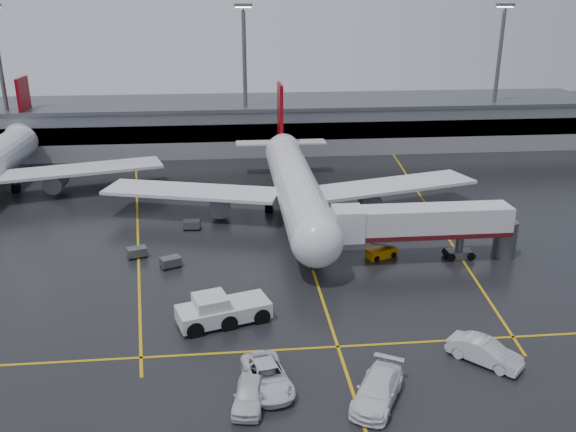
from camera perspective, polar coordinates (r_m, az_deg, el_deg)
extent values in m
plane|color=black|center=(68.77, 1.49, -2.51)|extent=(220.00, 220.00, 0.00)
cube|color=gold|center=(68.77, 1.49, -2.50)|extent=(0.25, 90.00, 0.02)
cube|color=gold|center=(49.40, 4.75, -12.24)|extent=(60.00, 0.25, 0.02)
cube|color=gold|center=(78.51, -14.09, -0.21)|extent=(9.99, 69.35, 0.02)
cube|color=gold|center=(81.90, 13.20, 0.71)|extent=(7.57, 69.64, 0.02)
cube|color=gray|center=(113.54, -1.55, 8.64)|extent=(120.00, 18.00, 8.00)
cube|color=black|center=(104.84, -1.18, 7.97)|extent=(120.00, 0.40, 3.00)
cube|color=#595B60|center=(112.77, -1.57, 10.78)|extent=(122.00, 19.00, 0.60)
cylinder|color=#595B60|center=(112.16, -25.39, 11.03)|extent=(0.70, 0.70, 25.00)
cylinder|color=#595B60|center=(105.98, -4.10, 12.44)|extent=(0.70, 0.70, 25.00)
cube|color=#595B60|center=(105.09, -4.28, 19.32)|extent=(3.00, 1.20, 0.50)
cube|color=#FFE5B2|center=(105.09, -4.28, 19.16)|extent=(2.60, 0.90, 0.20)
cylinder|color=#595B60|center=(116.36, 19.17, 12.09)|extent=(0.70, 0.70, 25.00)
cube|color=#595B60|center=(115.55, 19.92, 18.31)|extent=(3.00, 1.20, 0.50)
cube|color=#FFE5B2|center=(115.55, 19.90, 18.17)|extent=(2.60, 0.90, 0.20)
cylinder|color=silver|center=(74.83, 0.76, 2.80)|extent=(5.20, 36.00, 5.20)
sphere|color=silver|center=(58.02, 2.76, -2.43)|extent=(5.20, 5.20, 5.20)
cone|color=silver|center=(94.86, -0.68, 6.87)|extent=(4.94, 8.00, 4.94)
cube|color=maroon|center=(94.85, -0.75, 9.89)|extent=(0.50, 5.50, 8.50)
cube|color=silver|center=(94.81, -0.68, 6.99)|extent=(14.00, 3.00, 0.25)
cube|color=silver|center=(76.68, -9.12, 2.34)|extent=(22.80, 11.83, 0.40)
cube|color=silver|center=(79.40, 9.96, 2.91)|extent=(22.80, 11.83, 0.40)
cylinder|color=#595B60|center=(76.02, -6.47, 1.20)|extent=(2.60, 4.50, 2.60)
cylinder|color=#595B60|center=(78.04, 7.62, 1.65)|extent=(2.60, 4.50, 2.60)
cylinder|color=#595B60|center=(62.01, 2.31, -4.11)|extent=(0.56, 0.56, 2.00)
cylinder|color=#595B60|center=(78.38, -1.83, 1.14)|extent=(0.56, 0.56, 2.00)
cylinder|color=#595B60|center=(79.05, 2.81, 1.29)|extent=(0.56, 0.56, 2.00)
cylinder|color=black|center=(62.23, 2.30, -4.58)|extent=(0.40, 1.10, 1.10)
cylinder|color=black|center=(78.53, -1.82, 0.83)|extent=(1.00, 1.40, 1.40)
cylinder|color=black|center=(79.19, 2.80, 0.98)|extent=(1.00, 1.40, 1.40)
cone|color=silver|center=(111.49, -23.51, 7.21)|extent=(4.94, 8.00, 4.94)
cube|color=maroon|center=(111.59, -23.71, 9.77)|extent=(0.50, 5.50, 8.50)
cube|color=silver|center=(111.45, -23.52, 7.31)|extent=(14.00, 3.00, 0.25)
cube|color=silver|center=(90.49, -18.93, 4.22)|extent=(22.80, 11.83, 0.40)
cylinder|color=#595B60|center=(90.79, -21.11, 3.08)|extent=(2.60, 4.50, 2.60)
cylinder|color=#595B60|center=(94.76, -24.41, 2.67)|extent=(0.56, 0.56, 2.00)
cylinder|color=black|center=(94.88, -24.38, 2.41)|extent=(1.00, 1.40, 1.40)
cube|color=silver|center=(64.32, 12.87, -0.45)|extent=(18.00, 3.20, 3.00)
cube|color=#4A0E12|center=(64.78, 12.79, -1.53)|extent=(18.00, 3.30, 0.50)
cube|color=silver|center=(62.24, 5.69, -0.72)|extent=(3.00, 3.40, 3.30)
cylinder|color=#595B60|center=(66.71, 15.95, -2.66)|extent=(0.80, 0.80, 3.00)
cube|color=#595B60|center=(67.11, 15.86, -3.48)|extent=(2.60, 1.60, 0.90)
cylinder|color=#595B60|center=(68.50, 19.89, -2.05)|extent=(2.40, 2.40, 4.00)
cylinder|color=black|center=(66.72, 14.98, -3.54)|extent=(0.90, 1.80, 0.90)
cylinder|color=black|center=(67.51, 16.74, -3.43)|extent=(0.90, 1.80, 0.90)
cube|color=silver|center=(52.42, -6.11, -8.98)|extent=(8.42, 5.31, 1.35)
cube|color=silver|center=(51.63, -7.36, -8.10)|extent=(3.36, 3.36, 1.12)
cube|color=black|center=(51.63, -7.36, -8.10)|extent=(3.03, 3.03, 1.01)
cylinder|color=black|center=(51.99, -9.21, -9.90)|extent=(2.38, 3.64, 1.46)
cylinder|color=black|center=(52.61, -6.10, -9.35)|extent=(2.38, 3.64, 1.46)
cylinder|color=black|center=(53.39, -3.07, -8.80)|extent=(2.38, 3.64, 1.46)
cube|color=#C97900|center=(65.53, 8.84, -3.45)|extent=(3.63, 2.56, 1.02)
cube|color=#595B60|center=(65.15, 8.89, -2.66)|extent=(3.30, 2.00, 1.17)
cylinder|color=black|center=(65.00, 8.04, -3.83)|extent=(1.20, 1.71, 0.65)
cylinder|color=black|center=(66.25, 9.61, -3.44)|extent=(1.20, 1.71, 0.65)
imported|color=white|center=(44.45, -1.95, -14.96)|extent=(3.97, 6.51, 1.69)
imported|color=white|center=(43.48, 8.51, -15.96)|extent=(5.36, 6.85, 1.85)
imported|color=silver|center=(49.26, 18.14, -12.12)|extent=(5.33, 5.44, 1.86)
imported|color=silver|center=(42.92, -3.69, -16.41)|extent=(2.85, 5.28, 1.70)
cube|color=#595B60|center=(63.46, -11.08, -4.26)|extent=(2.35, 1.99, 0.90)
cylinder|color=black|center=(63.00, -11.59, -4.95)|extent=(0.40, 0.20, 0.40)
cylinder|color=black|center=(63.44, -10.22, -4.67)|extent=(0.40, 0.20, 0.40)
cylinder|color=black|center=(63.87, -11.88, -4.61)|extent=(0.40, 0.20, 0.40)
cylinder|color=black|center=(64.30, -10.52, -4.34)|extent=(0.40, 0.20, 0.40)
cube|color=#595B60|center=(66.64, -14.13, -3.30)|extent=(2.31, 1.86, 0.90)
cylinder|color=black|center=(66.26, -14.69, -3.93)|extent=(0.40, 0.20, 0.40)
cylinder|color=black|center=(66.49, -13.34, -3.72)|extent=(0.40, 0.20, 0.40)
cylinder|color=black|center=(67.17, -14.84, -3.61)|extent=(0.40, 0.20, 0.40)
cylinder|color=black|center=(67.40, -13.51, -3.41)|extent=(0.40, 0.20, 0.40)
cube|color=#595B60|center=(73.29, -9.11, -0.77)|extent=(2.06, 1.40, 0.90)
cylinder|color=black|center=(73.09, -9.75, -1.26)|extent=(0.40, 0.20, 0.40)
cylinder|color=black|center=(72.91, -8.50, -1.24)|extent=(0.40, 0.20, 0.40)
cylinder|color=black|center=(74.02, -9.67, -0.98)|extent=(0.40, 0.20, 0.40)
cylinder|color=black|center=(73.84, -8.43, -0.96)|extent=(0.40, 0.20, 0.40)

